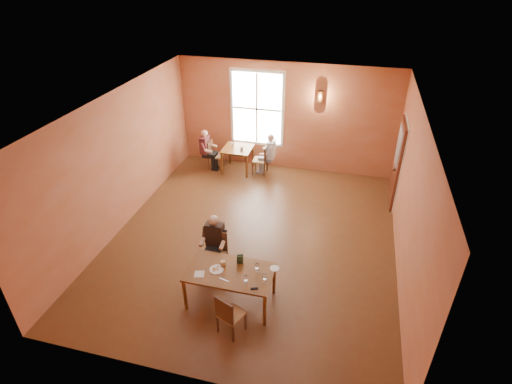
% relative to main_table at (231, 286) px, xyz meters
% --- Properties ---
extents(ground, '(6.00, 7.00, 0.01)m').
position_rel_main_table_xyz_m(ground, '(-0.07, 1.90, -0.35)').
color(ground, brown).
rests_on(ground, ground).
extents(wall_back, '(6.00, 0.04, 3.00)m').
position_rel_main_table_xyz_m(wall_back, '(-0.07, 5.40, 1.15)').
color(wall_back, brown).
rests_on(wall_back, ground).
extents(wall_front, '(6.00, 0.04, 3.00)m').
position_rel_main_table_xyz_m(wall_front, '(-0.07, -1.60, 1.15)').
color(wall_front, brown).
rests_on(wall_front, ground).
extents(wall_left, '(0.04, 7.00, 3.00)m').
position_rel_main_table_xyz_m(wall_left, '(-3.07, 1.90, 1.15)').
color(wall_left, brown).
rests_on(wall_left, ground).
extents(wall_right, '(0.04, 7.00, 3.00)m').
position_rel_main_table_xyz_m(wall_right, '(2.93, 1.90, 1.15)').
color(wall_right, brown).
rests_on(wall_right, ground).
extents(ceiling, '(6.00, 7.00, 0.04)m').
position_rel_main_table_xyz_m(ceiling, '(-0.07, 1.90, 2.65)').
color(ceiling, white).
rests_on(ceiling, wall_back).
extents(window, '(1.36, 0.10, 1.96)m').
position_rel_main_table_xyz_m(window, '(-0.87, 5.35, 1.35)').
color(window, white).
rests_on(window, wall_back).
extents(door, '(0.12, 1.04, 2.10)m').
position_rel_main_table_xyz_m(door, '(2.87, 4.20, 0.70)').
color(door, maroon).
rests_on(door, ground).
extents(wall_sconce, '(0.16, 0.16, 0.28)m').
position_rel_main_table_xyz_m(wall_sconce, '(0.83, 5.30, 1.85)').
color(wall_sconce, brown).
rests_on(wall_sconce, wall_back).
extents(main_table, '(1.49, 0.84, 0.70)m').
position_rel_main_table_xyz_m(main_table, '(0.00, 0.00, 0.00)').
color(main_table, brown).
rests_on(main_table, ground).
extents(chair_diner_main, '(0.38, 0.38, 0.86)m').
position_rel_main_table_xyz_m(chair_diner_main, '(-0.50, 0.65, 0.08)').
color(chair_diner_main, '#572911').
rests_on(chair_diner_main, ground).
extents(diner_main, '(0.45, 0.45, 1.13)m').
position_rel_main_table_xyz_m(diner_main, '(-0.50, 0.62, 0.22)').
color(diner_main, '#462A22').
rests_on(diner_main, ground).
extents(chair_empty, '(0.47, 0.47, 0.81)m').
position_rel_main_table_xyz_m(chair_empty, '(0.21, -0.63, 0.06)').
color(chair_empty, brown).
rests_on(chair_empty, ground).
extents(plate_food, '(0.30, 0.30, 0.03)m').
position_rel_main_table_xyz_m(plate_food, '(-0.23, -0.02, 0.37)').
color(plate_food, white).
rests_on(plate_food, main_table).
extents(sandwich, '(0.11, 0.11, 0.10)m').
position_rel_main_table_xyz_m(sandwich, '(-0.15, 0.09, 0.40)').
color(sandwich, '#DFB764').
rests_on(sandwich, main_table).
extents(goblet_a, '(0.09, 0.09, 0.17)m').
position_rel_main_table_xyz_m(goblet_a, '(0.45, 0.12, 0.44)').
color(goblet_a, white).
rests_on(goblet_a, main_table).
extents(goblet_b, '(0.07, 0.07, 0.18)m').
position_rel_main_table_xyz_m(goblet_b, '(0.64, -0.11, 0.44)').
color(goblet_b, white).
rests_on(goblet_b, main_table).
extents(goblet_c, '(0.09, 0.09, 0.17)m').
position_rel_main_table_xyz_m(goblet_c, '(0.34, -0.21, 0.44)').
color(goblet_c, silver).
rests_on(goblet_c, main_table).
extents(menu_stand, '(0.12, 0.09, 0.18)m').
position_rel_main_table_xyz_m(menu_stand, '(0.11, 0.24, 0.44)').
color(menu_stand, '#284530').
rests_on(menu_stand, main_table).
extents(knife, '(0.18, 0.05, 0.00)m').
position_rel_main_table_xyz_m(knife, '(-0.03, -0.22, 0.35)').
color(knife, silver).
rests_on(knife, main_table).
extents(napkin, '(0.20, 0.20, 0.01)m').
position_rel_main_table_xyz_m(napkin, '(-0.48, -0.20, 0.35)').
color(napkin, silver).
rests_on(napkin, main_table).
extents(side_plate, '(0.18, 0.18, 0.01)m').
position_rel_main_table_xyz_m(side_plate, '(0.73, 0.25, 0.36)').
color(side_plate, white).
rests_on(side_plate, main_table).
extents(sunglasses, '(0.13, 0.07, 0.01)m').
position_rel_main_table_xyz_m(sunglasses, '(0.51, -0.30, 0.36)').
color(sunglasses, black).
rests_on(sunglasses, main_table).
extents(second_table, '(0.79, 0.79, 0.70)m').
position_rel_main_table_xyz_m(second_table, '(-1.30, 4.83, 0.00)').
color(second_table, brown).
rests_on(second_table, ground).
extents(chair_diner_white, '(0.38, 0.38, 0.85)m').
position_rel_main_table_xyz_m(chair_diner_white, '(-0.65, 4.83, 0.08)').
color(chair_diner_white, brown).
rests_on(chair_diner_white, ground).
extents(diner_white, '(0.46, 0.46, 1.14)m').
position_rel_main_table_xyz_m(diner_white, '(-0.62, 4.83, 0.22)').
color(diner_white, white).
rests_on(diner_white, ground).
extents(chair_diner_maroon, '(0.36, 0.36, 0.82)m').
position_rel_main_table_xyz_m(chair_diner_maroon, '(-1.95, 4.83, 0.06)').
color(chair_diner_maroon, brown).
rests_on(chair_diner_maroon, ground).
extents(diner_maroon, '(0.45, 0.45, 1.13)m').
position_rel_main_table_xyz_m(diner_maroon, '(-1.98, 4.83, 0.22)').
color(diner_maroon, maroon).
rests_on(diner_maroon, ground).
extents(cup_a, '(0.12, 0.12, 0.08)m').
position_rel_main_table_xyz_m(cup_a, '(-1.15, 4.73, 0.39)').
color(cup_a, white).
rests_on(cup_a, second_table).
extents(cup_b, '(0.11, 0.11, 0.08)m').
position_rel_main_table_xyz_m(cup_b, '(-1.47, 4.95, 0.39)').
color(cup_b, white).
rests_on(cup_b, second_table).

